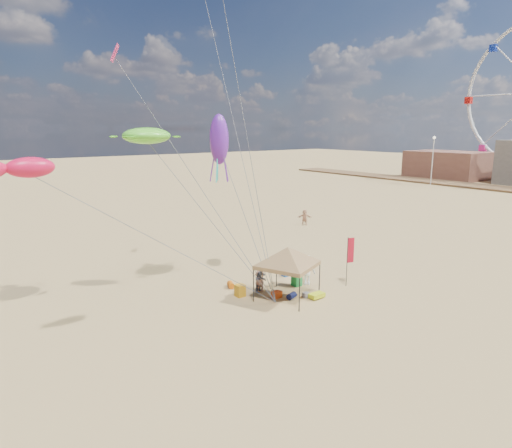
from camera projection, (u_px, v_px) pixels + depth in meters
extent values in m
plane|color=tan|center=(288.00, 304.00, 24.46)|extent=(280.00, 280.00, 0.00)
cylinder|color=black|center=(253.00, 286.00, 24.62)|extent=(0.06, 0.06, 1.86)
cylinder|color=black|center=(277.00, 272.00, 26.98)|extent=(0.06, 0.06, 1.86)
cylinder|color=black|center=(299.00, 295.00, 23.26)|extent=(0.06, 0.06, 1.86)
cylinder|color=black|center=(319.00, 279.00, 25.63)|extent=(0.06, 0.06, 1.86)
cube|color=olive|center=(287.00, 265.00, 24.90)|extent=(3.78, 3.78, 0.22)
pyramid|color=olive|center=(288.00, 247.00, 24.68)|extent=(5.18, 5.18, 0.93)
cylinder|color=black|center=(347.00, 262.00, 26.93)|extent=(0.04, 0.04, 3.09)
cube|color=#B20E22|center=(351.00, 250.00, 26.86)|extent=(0.44, 0.14, 1.55)
cube|color=#C7410F|center=(277.00, 294.00, 25.33)|extent=(0.54, 0.38, 0.38)
cube|color=#13439C|center=(286.00, 273.00, 29.08)|extent=(0.54, 0.38, 0.38)
cylinder|color=#0D133B|center=(292.00, 296.00, 25.16)|extent=(0.69, 0.54, 0.36)
cylinder|color=#CD5C0B|center=(231.00, 285.00, 26.92)|extent=(0.54, 0.69, 0.36)
cube|color=#188836|center=(297.00, 280.00, 27.23)|extent=(0.50, 0.50, 0.70)
cube|color=orange|center=(240.00, 291.00, 25.51)|extent=(0.50, 0.50, 0.70)
cube|color=slate|center=(306.00, 295.00, 25.40)|extent=(0.34, 0.30, 0.28)
cube|color=#BCD117|center=(317.00, 295.00, 25.19)|extent=(0.90, 0.50, 0.24)
imported|color=#AB7962|center=(260.00, 278.00, 26.05)|extent=(0.66, 0.46, 1.74)
imported|color=#343A47|center=(261.00, 277.00, 26.11)|extent=(1.09, 1.01, 1.79)
imported|color=white|center=(307.00, 270.00, 27.29)|extent=(1.35, 0.98, 1.88)
imported|color=tan|center=(305.00, 217.00, 44.38)|extent=(1.46, 1.25, 1.58)
cube|color=#8C5947|center=(448.00, 165.00, 86.59)|extent=(10.00, 14.00, 5.20)
cylinder|color=silver|center=(432.00, 161.00, 76.15)|extent=(0.16, 0.16, 8.00)
sphere|color=#FFF2CC|center=(434.00, 138.00, 75.31)|extent=(0.50, 0.50, 0.50)
cube|color=red|center=(469.00, 100.00, 86.79)|extent=(1.11, 1.11, 1.29)
cube|color=#142DA5|center=(493.00, 48.00, 81.92)|extent=(1.11, 1.11, 1.29)
cube|color=#F2268C|center=(483.00, 148.00, 85.75)|extent=(1.11, 1.11, 1.29)
ellipsoid|color=#5FDD2E|center=(147.00, 136.00, 24.47)|extent=(2.97, 2.50, 0.91)
ellipsoid|color=red|center=(30.00, 167.00, 17.07)|extent=(2.01, 1.53, 0.80)
ellipsoid|color=#6721A4|center=(219.00, 139.00, 26.32)|extent=(1.46, 1.46, 2.97)
cube|color=#FF3482|center=(115.00, 53.00, 26.18)|extent=(0.89, 1.16, 0.98)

